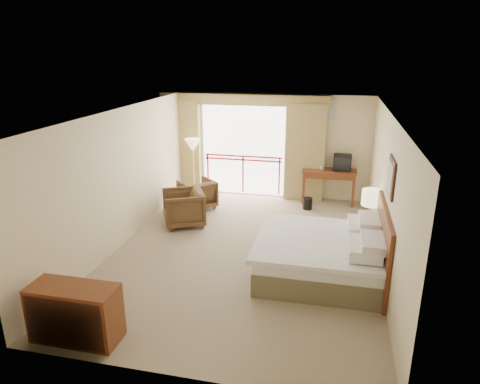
% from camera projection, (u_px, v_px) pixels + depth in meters
% --- Properties ---
extents(floor, '(7.00, 7.00, 0.00)m').
position_uv_depth(floor, '(245.00, 251.00, 8.40)').
color(floor, gray).
rests_on(floor, ground).
extents(ceiling, '(7.00, 7.00, 0.00)m').
position_uv_depth(ceiling, '(246.00, 113.00, 7.54)').
color(ceiling, white).
rests_on(ceiling, wall_back).
extents(wall_back, '(5.00, 0.00, 5.00)m').
position_uv_depth(wall_back, '(273.00, 146.00, 11.21)').
color(wall_back, beige).
rests_on(wall_back, ground).
extents(wall_front, '(5.00, 0.00, 5.00)m').
position_uv_depth(wall_front, '(180.00, 279.00, 4.73)').
color(wall_front, beige).
rests_on(wall_front, ground).
extents(wall_left, '(0.00, 7.00, 7.00)m').
position_uv_depth(wall_left, '(123.00, 177.00, 8.49)').
color(wall_left, beige).
rests_on(wall_left, ground).
extents(wall_right, '(0.00, 7.00, 7.00)m').
position_uv_depth(wall_right, '(386.00, 195.00, 7.45)').
color(wall_right, beige).
rests_on(wall_right, ground).
extents(balcony_door, '(2.40, 0.00, 2.40)m').
position_uv_depth(balcony_door, '(243.00, 151.00, 11.40)').
color(balcony_door, white).
rests_on(balcony_door, wall_back).
extents(balcony_railing, '(2.09, 0.03, 1.02)m').
position_uv_depth(balcony_railing, '(243.00, 165.00, 11.51)').
color(balcony_railing, red).
rests_on(balcony_railing, wall_back).
extents(curtain_left, '(1.00, 0.26, 2.50)m').
position_uv_depth(curtain_left, '(183.00, 147.00, 11.61)').
color(curtain_left, olive).
rests_on(curtain_left, wall_back).
extents(curtain_right, '(1.00, 0.26, 2.50)m').
position_uv_depth(curtain_right, '(305.00, 153.00, 10.92)').
color(curtain_right, olive).
rests_on(curtain_right, wall_back).
extents(valance, '(4.40, 0.22, 0.28)m').
position_uv_depth(valance, '(242.00, 100.00, 10.88)').
color(valance, olive).
rests_on(valance, wall_back).
extents(hvac_vent, '(0.50, 0.04, 0.50)m').
position_uv_depth(hvac_vent, '(326.00, 109.00, 10.59)').
color(hvac_vent, silver).
rests_on(hvac_vent, wall_back).
extents(bed, '(2.13, 2.06, 0.97)m').
position_uv_depth(bed, '(322.00, 255.00, 7.41)').
color(bed, brown).
rests_on(bed, floor).
extents(headboard, '(0.06, 2.10, 1.30)m').
position_uv_depth(headboard, '(382.00, 246.00, 7.12)').
color(headboard, '#572715').
rests_on(headboard, wall_right).
extents(framed_art, '(0.04, 0.72, 0.60)m').
position_uv_depth(framed_art, '(391.00, 177.00, 6.74)').
color(framed_art, black).
rests_on(framed_art, wall_right).
extents(nightstand, '(0.38, 0.45, 0.53)m').
position_uv_depth(nightstand, '(368.00, 236.00, 8.42)').
color(nightstand, '#572715').
rests_on(nightstand, floor).
extents(table_lamp, '(0.37, 0.37, 0.66)m').
position_uv_depth(table_lamp, '(371.00, 198.00, 8.22)').
color(table_lamp, tan).
rests_on(table_lamp, nightstand).
extents(phone, '(0.19, 0.16, 0.08)m').
position_uv_depth(phone, '(367.00, 225.00, 8.20)').
color(phone, black).
rests_on(phone, nightstand).
extents(desk, '(1.34, 0.65, 0.87)m').
position_uv_depth(desk, '(329.00, 176.00, 10.96)').
color(desk, '#572715').
rests_on(desk, floor).
extents(tv, '(0.44, 0.35, 0.40)m').
position_uv_depth(tv, '(342.00, 163.00, 10.72)').
color(tv, black).
rests_on(tv, desk).
extents(coffee_maker, '(0.13, 0.13, 0.26)m').
position_uv_depth(coffee_maker, '(316.00, 164.00, 10.88)').
color(coffee_maker, black).
rests_on(coffee_maker, desk).
extents(cup, '(0.09, 0.09, 0.10)m').
position_uv_depth(cup, '(322.00, 168.00, 10.83)').
color(cup, white).
rests_on(cup, desk).
extents(wastebasket, '(0.30, 0.30, 0.29)m').
position_uv_depth(wastebasket, '(307.00, 203.00, 10.57)').
color(wastebasket, black).
rests_on(wastebasket, floor).
extents(armchair_far, '(1.10, 1.10, 0.72)m').
position_uv_depth(armchair_far, '(198.00, 208.00, 10.70)').
color(armchair_far, '#452F1A').
rests_on(armchair_far, floor).
extents(armchair_near, '(1.17, 1.16, 0.80)m').
position_uv_depth(armchair_near, '(184.00, 224.00, 9.67)').
color(armchair_near, '#452F1A').
rests_on(armchair_near, floor).
extents(side_table, '(0.55, 0.55, 0.60)m').
position_uv_depth(side_table, '(185.00, 198.00, 10.17)').
color(side_table, black).
rests_on(side_table, floor).
extents(book, '(0.21, 0.24, 0.02)m').
position_uv_depth(book, '(184.00, 190.00, 10.11)').
color(book, white).
rests_on(book, side_table).
extents(floor_lamp, '(0.40, 0.40, 1.57)m').
position_uv_depth(floor_lamp, '(193.00, 147.00, 11.07)').
color(floor_lamp, tan).
rests_on(floor_lamp, floor).
extents(dresser, '(1.19, 0.51, 0.80)m').
position_uv_depth(dresser, '(75.00, 313.00, 5.74)').
color(dresser, '#572715').
rests_on(dresser, floor).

